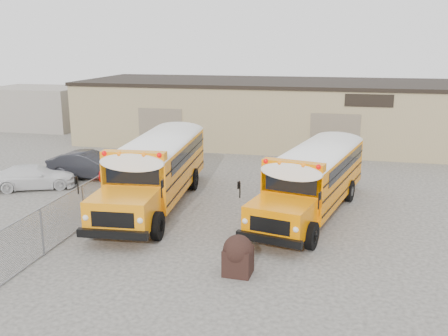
% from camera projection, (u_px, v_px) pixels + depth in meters
% --- Properties ---
extents(ground, '(120.00, 120.00, 0.00)m').
position_uv_depth(ground, '(224.00, 238.00, 19.58)').
color(ground, '#45423F').
rests_on(ground, ground).
extents(warehouse, '(30.20, 10.20, 4.67)m').
position_uv_depth(warehouse, '(282.00, 111.00, 37.90)').
color(warehouse, tan).
rests_on(warehouse, ground).
extents(chainlink_fence, '(0.07, 18.07, 1.81)m').
position_uv_depth(chainlink_fence, '(114.00, 186.00, 23.48)').
color(chainlink_fence, gray).
rests_on(chainlink_fence, ground).
extents(distant_building_left, '(8.00, 6.00, 3.60)m').
position_uv_depth(distant_building_left, '(39.00, 107.00, 44.66)').
color(distant_building_left, gray).
rests_on(distant_building_left, ground).
extents(school_bus_left, '(3.59, 11.23, 3.24)m').
position_uv_depth(school_bus_left, '(187.00, 138.00, 30.02)').
color(school_bus_left, orange).
rests_on(school_bus_left, ground).
extents(school_bus_right, '(4.78, 10.60, 3.02)m').
position_uv_depth(school_bus_right, '(345.00, 148.00, 27.81)').
color(school_bus_right, orange).
rests_on(school_bus_right, ground).
extents(tarp_bundle, '(1.00, 1.00, 1.37)m').
position_uv_depth(tarp_bundle, '(238.00, 254.00, 16.40)').
color(tarp_bundle, black).
rests_on(tarp_bundle, ground).
extents(car_white, '(4.61, 3.42, 1.24)m').
position_uv_depth(car_white, '(34.00, 177.00, 26.17)').
color(car_white, white).
rests_on(car_white, ground).
extents(car_dark, '(4.62, 1.72, 1.51)m').
position_uv_depth(car_dark, '(89.00, 165.00, 28.10)').
color(car_dark, '#222227').
rests_on(car_dark, ground).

